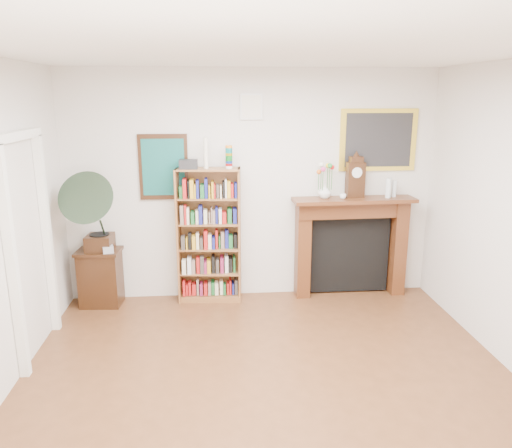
{
  "coord_description": "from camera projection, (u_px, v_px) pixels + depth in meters",
  "views": [
    {
      "loc": [
        -0.45,
        -3.5,
        2.49
      ],
      "look_at": [
        -0.02,
        1.6,
        1.15
      ],
      "focal_mm": 35.0,
      "sensor_mm": 36.0,
      "label": 1
    }
  ],
  "objects": [
    {
      "name": "bottle_right",
      "position": [
        394.0,
        189.0,
        6.13
      ],
      "size": [
        0.06,
        0.06,
        0.2
      ],
      "primitive_type": "cylinder",
      "color": "silver",
      "rests_on": "fireplace"
    },
    {
      "name": "bottle_left",
      "position": [
        388.0,
        188.0,
        6.06
      ],
      "size": [
        0.07,
        0.07,
        0.24
      ],
      "primitive_type": "cylinder",
      "color": "silver",
      "rests_on": "fireplace"
    },
    {
      "name": "door_casing",
      "position": [
        29.0,
        229.0,
        4.7
      ],
      "size": [
        0.08,
        1.02,
        2.17
      ],
      "color": "white",
      "rests_on": "left_wall"
    },
    {
      "name": "teacup",
      "position": [
        343.0,
        196.0,
        6.01
      ],
      "size": [
        0.09,
        0.09,
        0.06
      ],
      "primitive_type": "imported",
      "rotation": [
        0.0,
        0.0,
        0.21
      ],
      "color": "white",
      "rests_on": "fireplace"
    },
    {
      "name": "teal_poster",
      "position": [
        164.0,
        167.0,
        5.93
      ],
      "size": [
        0.58,
        0.04,
        0.78
      ],
      "color": "black",
      "rests_on": "back_wall"
    },
    {
      "name": "cd_stack",
      "position": [
        108.0,
        249.0,
        5.83
      ],
      "size": [
        0.15,
        0.15,
        0.08
      ],
      "primitive_type": "cube",
      "rotation": [
        0.0,
        0.0,
        0.27
      ],
      "color": "silver",
      "rests_on": "side_cabinet"
    },
    {
      "name": "small_picture",
      "position": [
        251.0,
        107.0,
        5.84
      ],
      "size": [
        0.26,
        0.04,
        0.3
      ],
      "color": "white",
      "rests_on": "back_wall"
    },
    {
      "name": "side_cabinet",
      "position": [
        101.0,
        277.0,
        6.01
      ],
      "size": [
        0.53,
        0.41,
        0.69
      ],
      "primitive_type": "cube",
      "rotation": [
        0.0,
        0.0,
        -0.07
      ],
      "color": "black",
      "rests_on": "floor"
    },
    {
      "name": "room",
      "position": [
        277.0,
        246.0,
        3.69
      ],
      "size": [
        4.51,
        5.01,
        2.81
      ],
      "color": "#512F18",
      "rests_on": "ground"
    },
    {
      "name": "gramophone",
      "position": [
        93.0,
        207.0,
        5.64
      ],
      "size": [
        0.64,
        0.78,
        0.98
      ],
      "rotation": [
        0.0,
        0.0,
        -0.06
      ],
      "color": "black",
      "rests_on": "side_cabinet"
    },
    {
      "name": "mantel_clock",
      "position": [
        355.0,
        178.0,
        6.05
      ],
      "size": [
        0.23,
        0.14,
        0.5
      ],
      "rotation": [
        0.0,
        0.0,
        0.1
      ],
      "color": "black",
      "rests_on": "fireplace"
    },
    {
      "name": "bookshelf",
      "position": [
        209.0,
        228.0,
        6.02
      ],
      "size": [
        0.78,
        0.34,
        1.9
      ],
      "rotation": [
        0.0,
        0.0,
        -0.09
      ],
      "color": "brown",
      "rests_on": "floor"
    },
    {
      "name": "flower_vase",
      "position": [
        325.0,
        192.0,
        6.03
      ],
      "size": [
        0.19,
        0.19,
        0.17
      ],
      "primitive_type": "imported",
      "rotation": [
        0.0,
        0.0,
        0.18
      ],
      "color": "silver",
      "rests_on": "fireplace"
    },
    {
      "name": "fireplace",
      "position": [
        351.0,
        237.0,
        6.26
      ],
      "size": [
        1.51,
        0.4,
        1.27
      ],
      "rotation": [
        0.0,
        0.0,
        0.03
      ],
      "color": "#462110",
      "rests_on": "floor"
    },
    {
      "name": "gilt_painting",
      "position": [
        378.0,
        140.0,
        6.06
      ],
      "size": [
        0.95,
        0.04,
        0.75
      ],
      "color": "yellow",
      "rests_on": "back_wall"
    }
  ]
}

